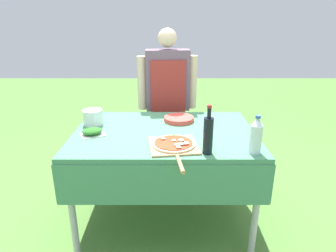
{
  "coord_description": "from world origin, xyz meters",
  "views": [
    {
      "loc": [
        0.03,
        -2.08,
        1.59
      ],
      "look_at": [
        0.03,
        0.0,
        0.82
      ],
      "focal_mm": 32.0,
      "sensor_mm": 36.0,
      "label": 1
    }
  ],
  "objects": [
    {
      "name": "ground_plane",
      "position": [
        0.0,
        0.0,
        0.0
      ],
      "size": [
        12.0,
        12.0,
        0.0
      ],
      "primitive_type": "plane",
      "color": "#517F38"
    },
    {
      "name": "prep_table",
      "position": [
        0.0,
        0.0,
        0.7
      ],
      "size": [
        1.36,
        0.96,
        0.78
      ],
      "color": "#478960",
      "rests_on": "ground"
    },
    {
      "name": "person_cook",
      "position": [
        0.02,
        0.7,
        0.88
      ],
      "size": [
        0.56,
        0.21,
        1.49
      ],
      "rotation": [
        0.0,
        0.0,
        3.23
      ],
      "color": "#333D56",
      "rests_on": "ground"
    },
    {
      "name": "pizza_on_peel",
      "position": [
        0.07,
        -0.29,
        0.8
      ],
      "size": [
        0.35,
        0.54,
        0.05
      ],
      "rotation": [
        0.0,
        0.0,
        0.13
      ],
      "color": "tan",
      "rests_on": "prep_table"
    },
    {
      "name": "oil_bottle",
      "position": [
        0.27,
        -0.39,
        0.91
      ],
      "size": [
        0.06,
        0.06,
        0.31
      ],
      "color": "black",
      "rests_on": "prep_table"
    },
    {
      "name": "water_bottle",
      "position": [
        0.57,
        -0.38,
        0.9
      ],
      "size": [
        0.08,
        0.08,
        0.25
      ],
      "color": "silver",
      "rests_on": "prep_table"
    },
    {
      "name": "herb_container",
      "position": [
        -0.52,
        -0.08,
        0.81
      ],
      "size": [
        0.21,
        0.2,
        0.05
      ],
      "rotation": [
        0.0,
        0.0,
        0.46
      ],
      "color": "silver",
      "rests_on": "prep_table"
    },
    {
      "name": "mixing_tub",
      "position": [
        -0.56,
        0.15,
        0.84
      ],
      "size": [
        0.15,
        0.15,
        0.12
      ],
      "primitive_type": "cylinder",
      "color": "silver",
      "rests_on": "prep_table"
    },
    {
      "name": "plate_stack",
      "position": [
        0.12,
        0.23,
        0.8
      ],
      "size": [
        0.25,
        0.25,
        0.03
      ],
      "color": "#DB4C42",
      "rests_on": "prep_table"
    }
  ]
}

